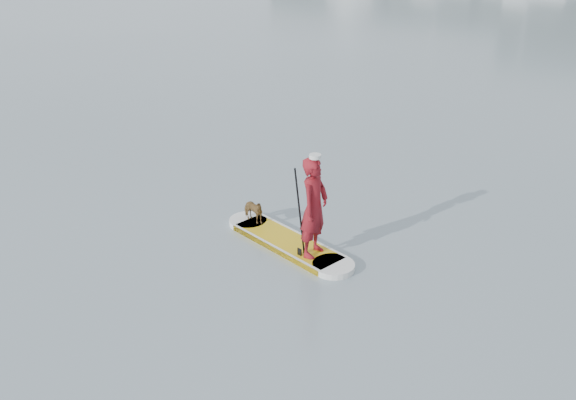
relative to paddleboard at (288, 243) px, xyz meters
The scene contains 6 objects.
ground 3.67m from the paddleboard, 85.98° to the left, with size 140.00×140.00×0.00m, color slate.
paddleboard is the anchor object (origin of this frame).
paddler 1.26m from the paddleboard, ahead, with size 0.71×0.47×1.95m, color maroon.
white_cap 2.17m from the paddleboard, ahead, with size 0.22×0.22×0.07m, color silver.
dog 1.14m from the paddleboard, behind, with size 0.28×0.62×0.52m, color #53351C.
paddle 0.97m from the paddleboard, 31.77° to the right, with size 0.10×0.30×2.00m.
Camera 1 is at (6.65, -12.48, 6.25)m, focal length 40.00 mm.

